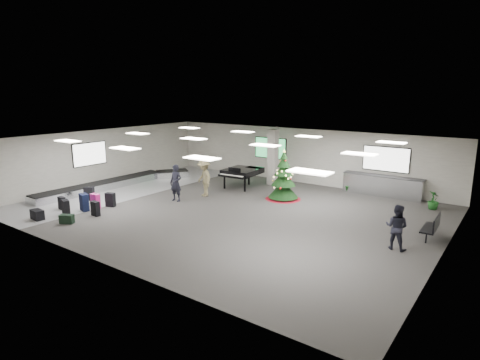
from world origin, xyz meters
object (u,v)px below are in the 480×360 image
Objects in this scene: grand_piano at (241,172)px; traveler_a at (176,183)px; traveler_b at (204,178)px; bench at (433,226)px; potted_plant_left at (349,185)px; service_counter at (382,186)px; traveler_bench at (397,227)px; pink_suitcase at (95,201)px; christmas_tree at (283,182)px; potted_plant_right at (433,200)px; baggage_carousel at (118,183)px.

traveler_a reaches higher than grand_piano.
bench is at bearing 27.38° from traveler_b.
traveler_b reaches higher than potted_plant_left.
service_counter is 2.54× the size of traveler_bench.
pink_suitcase is 0.39× the size of traveler_a.
christmas_tree reaches higher than bench.
potted_plant_left is 0.88× the size of potted_plant_right.
traveler_b is 10.17m from traveler_bench.
potted_plant_left is (2.12, 3.39, -0.50)m from christmas_tree.
christmas_tree is 1.61× the size of traveler_bench.
pink_suitcase is at bearing -133.52° from christmas_tree.
christmas_tree is at bearing 34.23° from traveler_a.
traveler_b reaches higher than traveler_bench.
potted_plant_left is at bearing 168.08° from potted_plant_right.
baggage_carousel is 3.79× the size of christmas_tree.
pink_suitcase is 9.06m from christmas_tree.
potted_plant_right is at bearing 36.49° from pink_suitcase.
traveler_bench is at bearing -27.73° from grand_piano.
traveler_bench is at bearing -28.32° from christmas_tree.
traveler_b is at bearing 179.46° from bench.
potted_plant_left is at bearing 68.91° from traveler_b.
traveler_b is at bearing 62.05° from pink_suitcase.
grand_piano is at bearing 68.38° from pink_suitcase.
bench is 1.88× the size of potted_plant_left.
potted_plant_left reaches higher than baggage_carousel.
baggage_carousel is at bearing -176.28° from bench.
service_counter is at bearing 42.61° from christmas_tree.
potted_plant_left is at bearing -175.06° from service_counter.
traveler_a is at bearing -81.37° from traveler_b.
potted_plant_right is (-0.74, 4.14, -0.07)m from bench.
grand_piano is at bearing 106.27° from traveler_b.
traveler_bench is (12.65, 3.10, 0.45)m from pink_suitcase.
pink_suitcase is (2.76, -3.37, 0.13)m from baggage_carousel.
christmas_tree is 4.08m from traveler_b.
christmas_tree is at bearing -25.33° from traveler_bench.
traveler_a is at bearing -106.87° from grand_piano.
potted_plant_left is (5.27, 2.63, -0.51)m from grand_piano.
bench is 0.78× the size of traveler_a.
grand_piano is at bearing -158.34° from service_counter.
grand_piano reaches higher than bench.
potted_plant_left is (6.23, 6.82, -0.53)m from traveler_a.
traveler_bench is (10.53, -0.04, -0.12)m from traveler_a.
service_counter is at bearing 121.50° from bench.
bench reaches higher than potted_plant_right.
baggage_carousel is at bearing -149.34° from potted_plant_left.
christmas_tree is 1.11× the size of grand_piano.
service_counter is 6.23m from bench.
christmas_tree is (8.99, 3.19, 0.66)m from baggage_carousel.
pink_suitcase is 0.37× the size of traveler_b.
baggage_carousel is at bearing -139.95° from traveler_b.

